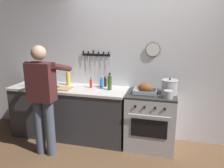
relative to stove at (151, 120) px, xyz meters
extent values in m
cube|color=silver|center=(-0.22, 0.36, 0.85)|extent=(6.00, 0.10, 2.60)
cube|color=black|center=(-1.01, 0.30, 0.99)|extent=(0.50, 0.02, 0.04)
cube|color=silver|center=(-1.24, 0.29, 0.90)|extent=(0.02, 0.00, 0.13)
cube|color=black|center=(-1.24, 0.29, 1.01)|extent=(0.02, 0.02, 0.08)
cube|color=silver|center=(-1.15, 0.29, 0.87)|extent=(0.02, 0.00, 0.19)
cube|color=black|center=(-1.15, 0.29, 1.00)|extent=(0.02, 0.02, 0.08)
cube|color=silver|center=(-1.05, 0.29, 0.88)|extent=(0.02, 0.00, 0.17)
cube|color=black|center=(-1.05, 0.29, 1.01)|extent=(0.02, 0.02, 0.10)
cube|color=silver|center=(-0.96, 0.29, 0.91)|extent=(0.01, 0.00, 0.11)
cube|color=black|center=(-0.96, 0.29, 1.00)|extent=(0.02, 0.02, 0.08)
cube|color=silver|center=(-0.87, 0.29, 0.91)|extent=(0.02, 0.00, 0.12)
cube|color=black|center=(-0.87, 0.29, 1.00)|extent=(0.02, 0.02, 0.08)
cube|color=silver|center=(-0.78, 0.29, 0.89)|extent=(0.02, 0.00, 0.15)
cube|color=black|center=(-0.78, 0.29, 1.00)|extent=(0.02, 0.02, 0.08)
cylinder|color=white|center=(-0.04, 0.29, 1.10)|extent=(0.22, 0.02, 0.22)
torus|color=black|center=(-0.04, 0.29, 1.10)|extent=(0.23, 0.02, 0.23)
cube|color=#38383D|center=(-1.42, 0.00, -0.02)|extent=(2.00, 0.62, 0.86)
cube|color=silver|center=(-1.42, 0.00, 0.43)|extent=(2.03, 0.65, 0.04)
cube|color=#B2B5B7|center=(-2.10, 0.02, 0.39)|extent=(0.44, 0.36, 0.11)
cube|color=#BCBCC1|center=(0.00, 0.00, -0.02)|extent=(0.76, 0.62, 0.87)
cube|color=black|center=(0.00, -0.31, 0.00)|extent=(0.53, 0.01, 0.28)
cube|color=#2D2D2D|center=(0.00, 0.00, 0.43)|extent=(0.76, 0.62, 0.03)
cylinder|color=black|center=(-0.21, -0.32, 0.33)|extent=(0.04, 0.02, 0.04)
cylinder|color=black|center=(-0.08, -0.32, 0.33)|extent=(0.04, 0.02, 0.04)
cylinder|color=black|center=(0.08, -0.32, 0.33)|extent=(0.04, 0.02, 0.04)
cylinder|color=black|center=(0.21, -0.32, 0.33)|extent=(0.04, 0.02, 0.04)
cylinder|color=silver|center=(0.00, -0.34, 0.21)|extent=(0.61, 0.02, 0.02)
cylinder|color=#4C566B|center=(-1.62, -0.64, -0.02)|extent=(0.14, 0.14, 0.86)
cylinder|color=#4C566B|center=(-1.44, -0.64, -0.02)|extent=(0.14, 0.14, 0.86)
cube|color=#4C2323|center=(-1.53, -0.64, 0.69)|extent=(0.38, 0.22, 0.56)
sphere|color=tan|center=(-1.53, -0.64, 1.10)|extent=(0.21, 0.21, 0.21)
cylinder|color=#4C2323|center=(-1.74, -0.39, 0.87)|extent=(0.09, 0.55, 0.22)
cylinder|color=#4C2323|center=(-1.32, -0.39, 0.87)|extent=(0.09, 0.55, 0.22)
cube|color=#B7B7BC|center=(-0.10, -0.04, 0.46)|extent=(0.34, 0.25, 0.01)
cube|color=#B7B7BC|center=(-0.10, -0.17, 0.49)|extent=(0.34, 0.01, 0.05)
cube|color=#B7B7BC|center=(-0.10, 0.08, 0.49)|extent=(0.34, 0.01, 0.05)
cube|color=#B7B7BC|center=(-0.27, -0.04, 0.49)|extent=(0.01, 0.25, 0.05)
cube|color=#B7B7BC|center=(0.07, -0.04, 0.49)|extent=(0.01, 0.25, 0.05)
ellipsoid|color=brown|center=(-0.10, -0.04, 0.54)|extent=(0.23, 0.17, 0.16)
cylinder|color=#B7B7BC|center=(0.26, 0.03, 0.56)|extent=(0.24, 0.24, 0.21)
cylinder|color=#B2B2B7|center=(0.26, 0.03, 0.67)|extent=(0.24, 0.24, 0.01)
sphere|color=black|center=(0.26, 0.03, 0.69)|extent=(0.03, 0.03, 0.03)
cylinder|color=#B7B7BC|center=(0.25, -0.18, 0.51)|extent=(0.14, 0.14, 0.12)
cube|color=tan|center=(-1.49, -0.12, 0.46)|extent=(0.36, 0.24, 0.02)
cylinder|color=red|center=(-1.03, 0.08, 0.52)|extent=(0.05, 0.05, 0.14)
cylinder|color=red|center=(-1.03, 0.08, 0.60)|extent=(0.02, 0.02, 0.03)
cylinder|color=#197219|center=(-1.03, 0.08, 0.62)|extent=(0.02, 0.02, 0.01)
cylinder|color=#385623|center=(-0.69, 0.04, 0.56)|extent=(0.07, 0.07, 0.22)
cylinder|color=#385623|center=(-0.69, 0.04, 0.69)|extent=(0.03, 0.03, 0.05)
cylinder|color=black|center=(-0.69, 0.04, 0.73)|extent=(0.03, 0.03, 0.01)
cylinder|color=#338CCC|center=(-0.86, 0.15, 0.53)|extent=(0.07, 0.07, 0.15)
cylinder|color=#338CCC|center=(-0.86, 0.15, 0.62)|extent=(0.03, 0.03, 0.03)
cylinder|color=white|center=(-0.86, 0.15, 0.64)|extent=(0.04, 0.04, 0.01)
cylinder|color=black|center=(-0.83, 0.22, 0.52)|extent=(0.06, 0.06, 0.14)
cylinder|color=black|center=(-0.83, 0.22, 0.60)|extent=(0.03, 0.03, 0.03)
cylinder|color=#B21919|center=(-0.83, 0.22, 0.62)|extent=(0.03, 0.03, 0.01)
cylinder|color=gold|center=(-1.48, 0.14, 0.56)|extent=(0.07, 0.07, 0.23)
cylinder|color=gold|center=(-1.48, 0.14, 0.70)|extent=(0.03, 0.03, 0.05)
cylinder|color=black|center=(-1.48, 0.14, 0.73)|extent=(0.04, 0.04, 0.01)
camera|label=1|loc=(0.22, -3.32, 1.44)|focal=35.12mm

